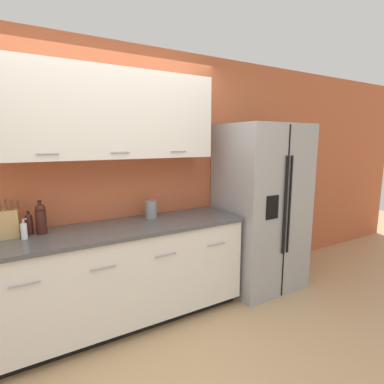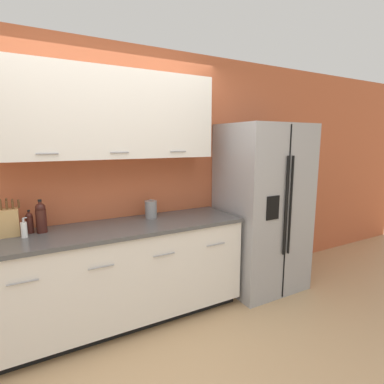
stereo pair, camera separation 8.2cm
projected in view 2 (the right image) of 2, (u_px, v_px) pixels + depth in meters
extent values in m
plane|color=tan|center=(148.00, 383.00, 2.11)|extent=(14.00, 14.00, 0.00)
cube|color=#BC5B38|center=(102.00, 182.00, 2.90)|extent=(10.00, 0.05, 2.60)
cube|color=white|center=(113.00, 115.00, 2.68)|extent=(1.89, 0.32, 0.77)
cylinder|color=#99999E|center=(47.00, 154.00, 2.31)|extent=(0.16, 0.01, 0.01)
cylinder|color=#99999E|center=(120.00, 152.00, 2.58)|extent=(0.16, 0.01, 0.01)
cylinder|color=#99999E|center=(178.00, 151.00, 2.85)|extent=(0.16, 0.01, 0.01)
cube|color=black|center=(125.00, 313.00, 2.89)|extent=(2.19, 0.54, 0.09)
cube|color=white|center=(124.00, 271.00, 2.78)|extent=(2.23, 0.62, 0.81)
cube|color=#4C4C4C|center=(123.00, 228.00, 2.70)|extent=(2.25, 0.64, 0.03)
cylinder|color=#99999E|center=(23.00, 283.00, 2.08)|extent=(0.20, 0.01, 0.01)
cylinder|color=#99999E|center=(101.00, 267.00, 2.33)|extent=(0.20, 0.01, 0.01)
cylinder|color=#99999E|center=(164.00, 255.00, 2.59)|extent=(0.20, 0.01, 0.01)
cylinder|color=#99999E|center=(216.00, 245.00, 2.84)|extent=(0.20, 0.01, 0.01)
cube|color=#9E9EA0|center=(262.00, 208.00, 3.42)|extent=(0.89, 0.74, 1.87)
cube|color=black|center=(287.00, 215.00, 3.09)|extent=(0.01, 0.01, 1.83)
cylinder|color=black|center=(286.00, 206.00, 3.05)|extent=(0.02, 0.02, 1.03)
cylinder|color=black|center=(291.00, 206.00, 3.08)|extent=(0.02, 0.02, 1.03)
cube|color=black|center=(273.00, 208.00, 2.98)|extent=(0.16, 0.01, 0.24)
cube|color=tan|center=(9.00, 223.00, 2.39)|extent=(0.15, 0.11, 0.22)
cylinder|color=brown|center=(1.00, 205.00, 2.36)|extent=(0.02, 0.03, 0.08)
cylinder|color=brown|center=(0.00, 204.00, 2.33)|extent=(0.02, 0.04, 0.09)
cylinder|color=brown|center=(7.00, 203.00, 2.38)|extent=(0.01, 0.03, 0.09)
cylinder|color=brown|center=(7.00, 205.00, 2.35)|extent=(0.02, 0.03, 0.07)
cylinder|color=brown|center=(13.00, 204.00, 2.40)|extent=(0.02, 0.03, 0.08)
cylinder|color=brown|center=(13.00, 205.00, 2.37)|extent=(0.02, 0.03, 0.07)
cylinder|color=brown|center=(19.00, 204.00, 2.42)|extent=(0.02, 0.03, 0.07)
cylinder|color=#3D1914|center=(41.00, 221.00, 2.49)|extent=(0.08, 0.08, 0.20)
sphere|color=#3D1914|center=(40.00, 208.00, 2.47)|extent=(0.08, 0.08, 0.08)
cylinder|color=#3D1914|center=(40.00, 206.00, 2.47)|extent=(0.03, 0.03, 0.07)
cylinder|color=black|center=(40.00, 201.00, 2.46)|extent=(0.03, 0.03, 0.02)
cylinder|color=white|center=(24.00, 230.00, 2.36)|extent=(0.05, 0.05, 0.12)
cylinder|color=#B2B2B5|center=(23.00, 220.00, 2.35)|extent=(0.02, 0.02, 0.04)
cylinder|color=#B2B2B5|center=(25.00, 218.00, 2.35)|extent=(0.03, 0.01, 0.01)
cylinder|color=#3D1914|center=(30.00, 225.00, 2.48)|extent=(0.06, 0.06, 0.14)
sphere|color=#3D1914|center=(29.00, 216.00, 2.46)|extent=(0.05, 0.05, 0.05)
cylinder|color=#3D1914|center=(29.00, 214.00, 2.46)|extent=(0.02, 0.02, 0.05)
cylinder|color=black|center=(29.00, 211.00, 2.46)|extent=(0.02, 0.02, 0.01)
cylinder|color=gray|center=(151.00, 210.00, 2.97)|extent=(0.12, 0.12, 0.16)
cylinder|color=gray|center=(151.00, 201.00, 2.96)|extent=(0.12, 0.12, 0.01)
sphere|color=gray|center=(151.00, 200.00, 2.95)|extent=(0.02, 0.02, 0.02)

